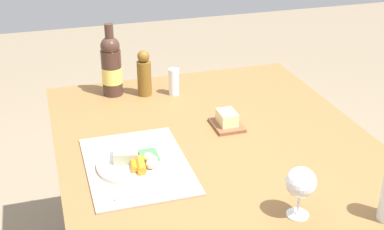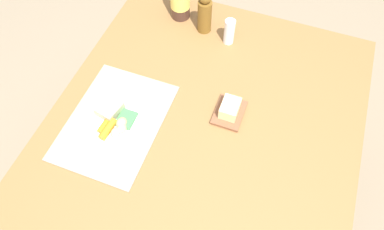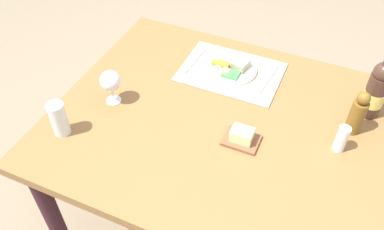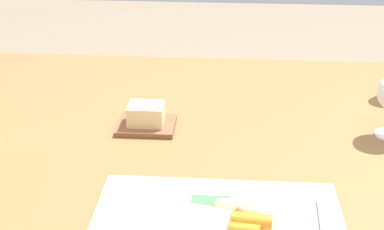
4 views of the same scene
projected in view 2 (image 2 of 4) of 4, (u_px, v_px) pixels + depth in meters
name	position (u px, v px, depth m)	size (l,w,h in m)	color
ground_plane	(197.00, 201.00, 1.83)	(8.00, 8.00, 0.00)	#85745C
dining_table	(199.00, 144.00, 1.28)	(1.29, 1.06, 0.74)	brown
placemat	(115.00, 122.00, 1.22)	(0.43, 0.31, 0.01)	tan
dinner_plate	(112.00, 119.00, 1.20)	(0.23, 0.23, 0.05)	white
fork	(131.00, 84.00, 1.30)	(0.02, 0.21, 0.01)	silver
knife	(90.00, 164.00, 1.13)	(0.01, 0.19, 0.01)	silver
pepper_mill	(205.00, 13.00, 1.39)	(0.06, 0.06, 0.19)	brown
butter_dish	(230.00, 110.00, 1.22)	(0.13, 0.10, 0.06)	brown
salt_shaker	(229.00, 32.00, 1.38)	(0.04, 0.04, 0.11)	white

